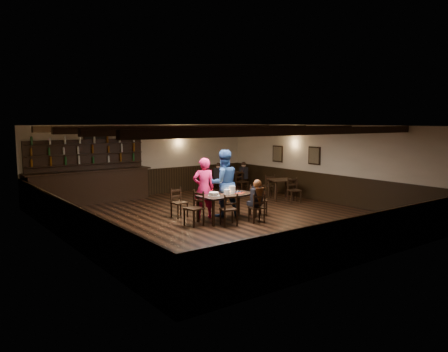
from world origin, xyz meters
TOP-DOWN VIEW (x-y plane):
  - ground at (0.00, 0.00)m, footprint 10.00×10.00m
  - room_shell at (0.01, 0.04)m, footprint 9.02×10.02m
  - dining_table at (-0.05, -0.27)m, footprint 1.69×0.91m
  - chair_near_left at (-0.42, -0.89)m, footprint 0.51×0.49m
  - chair_near_right at (0.45, -1.05)m, footprint 0.47×0.46m
  - chair_end_left at (-1.09, -0.26)m, footprint 0.49×0.51m
  - chair_end_right at (0.99, -0.34)m, footprint 0.50×0.52m
  - chair_far_pushed at (-0.97, 0.93)m, footprint 0.45×0.43m
  - woman_pink at (-0.43, 0.34)m, footprint 0.76×0.63m
  - man_blue at (0.18, 0.21)m, footprint 1.13×0.98m
  - seated_person at (0.46, -1.00)m, footprint 0.32×0.48m
  - cake at (-0.50, -0.26)m, footprint 0.34×0.34m
  - plate_stack_a at (-0.10, -0.35)m, footprint 0.16×0.16m
  - plate_stack_b at (0.18, -0.23)m, footprint 0.19×0.19m
  - tea_light at (0.04, -0.17)m, footprint 0.05×0.05m
  - salt_shaker at (0.26, -0.37)m, footprint 0.03×0.03m
  - pepper_shaker at (0.41, -0.36)m, footprint 0.03×0.03m
  - drink_glass at (0.29, -0.17)m, footprint 0.07×0.07m
  - menu_red at (0.39, -0.31)m, footprint 0.40×0.35m
  - menu_blue at (0.43, -0.10)m, footprint 0.31×0.22m
  - bar_counter at (-2.28, 4.72)m, footprint 4.33×0.70m
  - back_table_a at (3.46, 1.15)m, footprint 1.05×1.05m
  - back_table_b at (3.36, 3.92)m, footprint 0.92×0.92m
  - bg_patron_left at (2.62, 3.83)m, footprint 0.26×0.37m
  - bg_patron_right at (3.82, 3.73)m, footprint 0.21×0.34m

SIDE VIEW (x-z plane):
  - ground at x=0.00m, z-range 0.00..0.00m
  - chair_near_right at x=0.45m, z-range 0.07..0.90m
  - chair_far_pushed at x=-0.97m, z-range 0.07..0.95m
  - chair_near_left at x=-0.42m, z-range 0.07..0.97m
  - chair_end_right at x=0.99m, z-range 0.08..1.01m
  - chair_end_left at x=-1.09m, z-range 0.08..1.03m
  - back_table_a at x=3.46m, z-range 0.27..1.02m
  - back_table_b at x=3.36m, z-range 0.27..1.03m
  - dining_table at x=-0.05m, z-range 0.30..1.05m
  - bar_counter at x=-2.28m, z-range -0.37..1.83m
  - menu_red at x=0.39m, z-range 0.75..0.76m
  - menu_blue at x=0.43m, z-range 0.75..0.76m
  - tea_light at x=0.04m, z-range 0.74..0.81m
  - salt_shaker at x=0.26m, z-range 0.75..0.83m
  - pepper_shaker at x=0.41m, z-range 0.75..0.84m
  - cake at x=-0.50m, z-range 0.75..0.85m
  - drink_glass at x=0.29m, z-range 0.75..0.87m
  - seated_person at x=0.46m, z-range 0.42..1.20m
  - bg_patron_right at x=3.82m, z-range 0.46..1.16m
  - bg_patron_left at x=2.62m, z-range 0.47..1.19m
  - plate_stack_a at x=-0.10m, z-range 0.75..0.91m
  - plate_stack_b at x=0.18m, z-range 0.75..0.97m
  - woman_pink at x=-0.43m, z-range 0.00..1.78m
  - man_blue at x=0.18m, z-range 0.00..1.99m
  - room_shell at x=0.01m, z-range 0.39..3.10m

